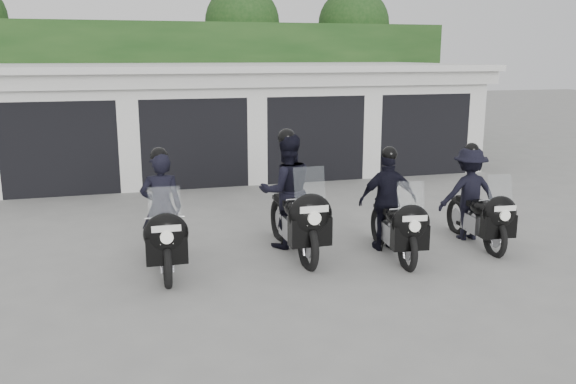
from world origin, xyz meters
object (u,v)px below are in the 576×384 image
object	(u,v)px
police_bike_a	(163,221)
police_bike_b	(290,199)
police_bike_d	(473,199)
police_bike_c	(391,208)

from	to	relation	value
police_bike_a	police_bike_b	world-z (taller)	police_bike_b
police_bike_b	police_bike_d	xyz separation A→B (m)	(3.21, -0.39, -0.12)
police_bike_a	police_bike_d	distance (m)	5.33
police_bike_c	police_bike_d	size ratio (longest dim) A/B	1.02
police_bike_a	police_bike_d	world-z (taller)	police_bike_a
police_bike_c	police_bike_d	distance (m)	1.67
police_bike_c	police_bike_d	world-z (taller)	police_bike_c
police_bike_b	police_bike_c	bearing A→B (deg)	-21.88
police_bike_b	police_bike_d	bearing A→B (deg)	-8.08
police_bike_b	police_bike_c	distance (m)	1.67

